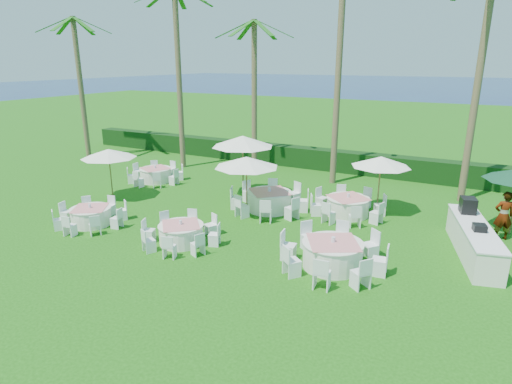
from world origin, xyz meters
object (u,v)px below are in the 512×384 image
umbrella_a (109,154)px  buffet_table (473,239)px  umbrella_d (381,162)px  banquet_table_c (332,254)px  banquet_table_f (348,206)px  banquet_table_d (156,174)px  umbrella_c (243,141)px  umbrella_b (246,162)px  staff_person (503,216)px  banquet_table_e (269,200)px  banquet_table_a (91,216)px  banquet_table_b (181,233)px

umbrella_a → buffet_table: bearing=4.2°
umbrella_d → banquet_table_c: bearing=-91.2°
banquet_table_f → umbrella_d: bearing=41.6°
umbrella_a → buffet_table: 15.39m
banquet_table_d → umbrella_c: size_ratio=1.00×
banquet_table_f → umbrella_d: (1.03, 0.91, 1.82)m
umbrella_b → staff_person: 9.74m
umbrella_b → banquet_table_e: bearing=60.5°
banquet_table_a → umbrella_b: 6.54m
umbrella_a → umbrella_c: bearing=30.6°
banquet_table_e → umbrella_c: bearing=149.0°
umbrella_a → umbrella_b: size_ratio=0.94×
banquet_table_b → umbrella_a: umbrella_a is taller
banquet_table_a → umbrella_d: (9.74, 6.69, 1.87)m
banquet_table_f → umbrella_d: size_ratio=1.26×
umbrella_a → umbrella_b: bearing=8.1°
umbrella_d → staff_person: umbrella_d is taller
umbrella_b → banquet_table_f: bearing=27.4°
banquet_table_d → banquet_table_f: size_ratio=0.95×
umbrella_a → umbrella_c: 6.19m
banquet_table_d → buffet_table: buffet_table is taller
banquet_table_e → banquet_table_f: bearing=16.6°
umbrella_a → banquet_table_e: bearing=15.0°
umbrella_d → banquet_table_f: bearing=-138.4°
umbrella_b → umbrella_c: 2.63m
banquet_table_f → umbrella_c: umbrella_c is taller
umbrella_d → staff_person: bearing=-9.6°
staff_person → banquet_table_b: bearing=9.2°
umbrella_d → buffet_table: 4.91m
umbrella_d → umbrella_c: bearing=-173.8°
banquet_table_d → umbrella_b: 7.49m
banquet_table_e → umbrella_b: 2.17m
banquet_table_d → staff_person: staff_person is taller
banquet_table_b → banquet_table_c: banquet_table_c is taller
banquet_table_d → banquet_table_e: (7.44, -1.30, 0.06)m
banquet_table_a → umbrella_c: bearing=59.5°
buffet_table → staff_person: staff_person is taller
banquet_table_d → banquet_table_f: banquet_table_f is taller
banquet_table_a → banquet_table_e: 7.33m
umbrella_c → umbrella_d: umbrella_c is taller
banquet_table_a → umbrella_c: umbrella_c is taller
banquet_table_a → buffet_table: size_ratio=0.61×
banquet_table_c → umbrella_a: bearing=170.3°
umbrella_a → buffet_table: umbrella_a is taller
banquet_table_b → banquet_table_c: size_ratio=0.82×
umbrella_d → umbrella_b: bearing=-149.2°
banquet_table_c → umbrella_c: (-6.08, 5.08, 2.23)m
umbrella_a → staff_person: size_ratio=1.38×
banquet_table_a → banquet_table_c: size_ratio=0.82×
umbrella_b → umbrella_c: umbrella_c is taller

